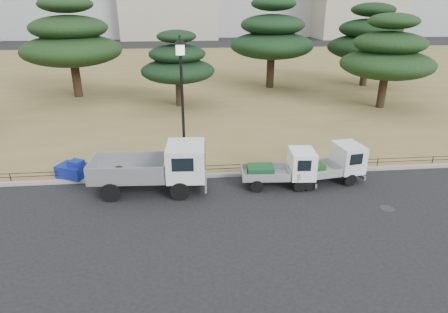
{
  "coord_description": "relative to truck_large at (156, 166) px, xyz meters",
  "views": [
    {
      "loc": [
        -1.6,
        -14.0,
        7.9
      ],
      "look_at": [
        0.0,
        2.0,
        1.3
      ],
      "focal_mm": 30.0,
      "sensor_mm": 36.0,
      "label": 1
    }
  ],
  "objects": [
    {
      "name": "pine_east_far",
      "position": [
        19.35,
        21.02,
        3.46
      ],
      "size": [
        7.82,
        7.82,
        7.85
      ],
      "color": "black",
      "rests_on": "lawn"
    },
    {
      "name": "truck_kei_front",
      "position": [
        5.79,
        -0.07,
        -0.35
      ],
      "size": [
        3.38,
        1.64,
        1.74
      ],
      "rotation": [
        0.0,
        0.0,
        -0.07
      ],
      "color": "black",
      "rests_on": "ground"
    },
    {
      "name": "pine_center_right",
      "position": [
        9.71,
        21.05,
        3.8
      ],
      "size": [
        7.92,
        7.92,
        8.4
      ],
      "color": "black",
      "rests_on": "lawn"
    },
    {
      "name": "truck_kei_rear",
      "position": [
        8.12,
        0.15,
        -0.32
      ],
      "size": [
        3.61,
        1.94,
        1.79
      ],
      "rotation": [
        0.0,
        0.0,
        0.15
      ],
      "color": "black",
      "rests_on": "ground"
    },
    {
      "name": "manhole",
      "position": [
        9.6,
        -2.59,
        -1.21
      ],
      "size": [
        0.6,
        0.6,
        0.01
      ],
      "primitive_type": "cylinder",
      "color": "#2D2D30",
      "rests_on": "ground"
    },
    {
      "name": "street_lamp",
      "position": [
        1.27,
        1.51,
        3.25
      ],
      "size": [
        0.57,
        0.57,
        6.38
      ],
      "color": "black",
      "rests_on": "lawn"
    },
    {
      "name": "truck_large",
      "position": [
        0.0,
        0.0,
        0.0
      ],
      "size": [
        5.11,
        2.26,
        2.19
      ],
      "rotation": [
        0.0,
        0.0,
        -0.05
      ],
      "color": "black",
      "rests_on": "ground"
    },
    {
      "name": "pipe_fence",
      "position": [
        3.1,
        1.36,
        -0.78
      ],
      "size": [
        38.0,
        0.04,
        0.4
      ],
      "color": "black",
      "rests_on": "lawn"
    },
    {
      "name": "tarp_pile",
      "position": [
        -4.1,
        1.6,
        -0.72
      ],
      "size": [
        1.58,
        1.39,
        0.87
      ],
      "rotation": [
        0.0,
        0.0,
        -0.41
      ],
      "color": "navy",
      "rests_on": "lawn"
    },
    {
      "name": "lawn",
      "position": [
        3.1,
        29.21,
        -1.14
      ],
      "size": [
        120.0,
        56.0,
        0.15
      ],
      "primitive_type": "cube",
      "color": "olive",
      "rests_on": "ground"
    },
    {
      "name": "pine_west_near",
      "position": [
        -8.19,
        18.86,
        3.78
      ],
      "size": [
        8.41,
        8.41,
        8.41
      ],
      "color": "black",
      "rests_on": "lawn"
    },
    {
      "name": "pine_east_near",
      "position": [
        16.9,
        12.59,
        3.05
      ],
      "size": [
        7.06,
        7.06,
        7.13
      ],
      "color": "black",
      "rests_on": "lawn"
    },
    {
      "name": "ground",
      "position": [
        3.1,
        -1.39,
        -1.22
      ],
      "size": [
        220.0,
        220.0,
        0.0
      ],
      "primitive_type": "plane",
      "color": "black"
    },
    {
      "name": "pine_center_left",
      "position": [
        0.85,
        14.67,
        2.34
      ],
      "size": [
        5.81,
        5.81,
        5.91
      ],
      "color": "black",
      "rests_on": "lawn"
    },
    {
      "name": "curb",
      "position": [
        3.1,
        1.21,
        -1.14
      ],
      "size": [
        120.0,
        0.25,
        0.16
      ],
      "primitive_type": "cube",
      "color": "gray",
      "rests_on": "ground"
    }
  ]
}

